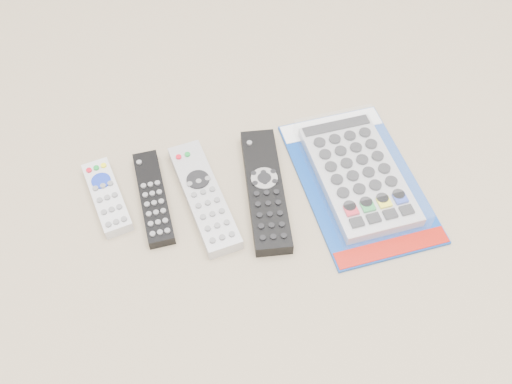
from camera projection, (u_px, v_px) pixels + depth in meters
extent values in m
plane|color=gray|center=(244.00, 200.00, 0.89)|extent=(5.00, 5.00, 0.00)
cube|color=silver|center=(107.00, 197.00, 0.88)|extent=(0.07, 0.15, 0.02)
cylinder|color=#1730B1|center=(101.00, 181.00, 0.89)|extent=(0.04, 0.04, 0.00)
cube|color=black|center=(153.00, 197.00, 0.88)|extent=(0.04, 0.18, 0.02)
cube|color=#B5B5B9|center=(204.00, 196.00, 0.88)|extent=(0.08, 0.22, 0.02)
cylinder|color=black|center=(198.00, 179.00, 0.89)|extent=(0.04, 0.04, 0.00)
cube|color=black|center=(265.00, 189.00, 0.89)|extent=(0.08, 0.23, 0.02)
cylinder|color=#BDBDC1|center=(264.00, 178.00, 0.89)|extent=(0.05, 0.05, 0.00)
cube|color=#0D3C99|center=(358.00, 181.00, 0.91)|extent=(0.19, 0.30, 0.01)
cube|color=white|center=(331.00, 125.00, 0.98)|extent=(0.18, 0.05, 0.00)
cube|color=#A8140C|center=(392.00, 247.00, 0.83)|extent=(0.17, 0.04, 0.00)
cube|color=#B5B5B9|center=(358.00, 175.00, 0.90)|extent=(0.13, 0.23, 0.02)
cube|color=white|center=(359.00, 172.00, 0.90)|extent=(0.15, 0.25, 0.03)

